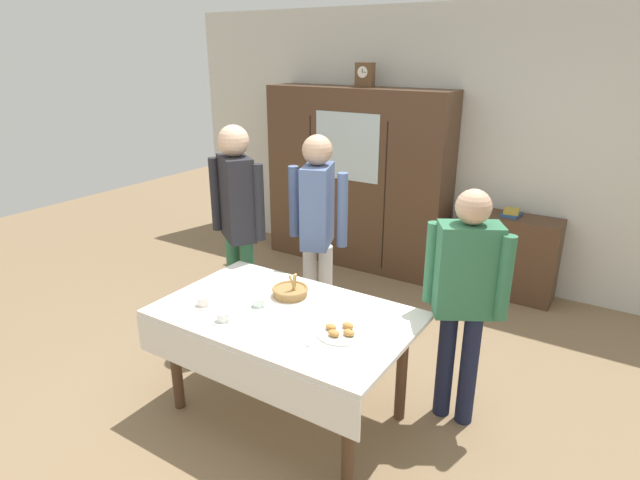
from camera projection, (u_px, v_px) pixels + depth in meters
The scene contains 17 objects.
ground_plane at pixel (305, 396), 3.63m from camera, with size 12.00×12.00×0.00m, color #846B4C.
back_wall at pixel (449, 147), 5.27m from camera, with size 6.40×0.10×2.70m, color silver.
dining_table at pixel (283, 329), 3.22m from camera, with size 1.58×0.98×0.75m.
wall_cabinet at pixel (356, 179), 5.62m from camera, with size 2.03×0.46×1.91m.
mantel_clock at pixel (365, 75), 5.22m from camera, with size 0.18×0.11×0.24m.
bookshelf_low at pixel (506, 255), 5.03m from camera, with size 0.93×0.35×0.80m.
book_stack at pixel (512, 213), 4.88m from camera, with size 0.16×0.20×0.06m.
tea_cup_near_right at pixel (203, 302), 3.28m from camera, with size 0.13×0.13×0.06m.
tea_cup_front_edge at pixel (223, 318), 3.09m from camera, with size 0.13×0.13×0.06m.
tea_cup_mid_left at pixel (259, 303), 3.27m from camera, with size 0.13×0.13×0.06m.
bread_basket at pixel (291, 291), 3.42m from camera, with size 0.24×0.24×0.16m.
pastry_plate at pixel (340, 332), 2.96m from camera, with size 0.28×0.28×0.05m.
spoon_mid_right at pixel (304, 344), 2.85m from camera, with size 0.12×0.02×0.01m.
spoon_mid_left at pixel (261, 289), 3.51m from camera, with size 0.12×0.02×0.01m.
person_beside_shelf at pixel (317, 220), 4.01m from camera, with size 0.52×0.41×1.69m.
person_behind_table_left at pixel (465, 288), 3.11m from camera, with size 0.52×0.35×1.54m.
person_near_right_end at pixel (237, 213), 4.05m from camera, with size 0.52×0.37×1.75m.
Camera 1 is at (1.72, -2.51, 2.27)m, focal length 29.21 mm.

